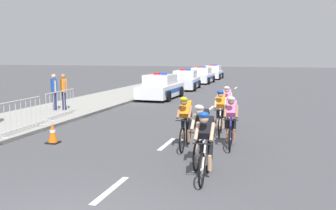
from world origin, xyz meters
The scene contains 18 objects.
sidewalk_slab centered at (-6.59, 14.00, 0.06)m, with size 3.82×60.00×0.12m, color #A3A099.
kerb_edge centered at (-4.76, 14.00, 0.07)m, with size 0.16×60.00×0.13m, color #9E9E99.
lane_markings_centre centered at (0.00, 12.15, 0.00)m, with size 0.14×29.60×0.01m.
cyclist_lead centered at (1.70, 3.26, 0.79)m, with size 0.42×1.72×1.56m.
cyclist_second centered at (1.41, 4.28, 0.79)m, with size 0.42×1.72×1.56m.
cyclist_third centered at (0.66, 5.76, 0.79)m, with size 0.43×1.72×1.56m.
cyclist_fourth centered at (1.89, 6.23, 0.79)m, with size 0.44×1.72×1.56m.
cyclist_fifth centered at (1.34, 7.98, 0.79)m, with size 0.44×1.72×1.56m.
cyclist_sixth centered at (1.35, 9.57, 0.79)m, with size 0.44×1.72×1.56m.
police_car_nearest centered at (-3.63, 17.26, 0.68)m, with size 2.08×4.44×1.59m.
police_car_second centered at (-3.63, 23.72, 0.68)m, with size 2.24×4.52×1.59m.
police_car_third centered at (-3.63, 30.33, 0.68)m, with size 2.02×4.41×1.59m.
police_car_furthest centered at (-3.63, 36.95, 0.68)m, with size 2.09×4.45×1.59m.
crowd_barrier_middle centered at (-5.04, 6.06, 0.65)m, with size 0.62×2.32×1.07m.
crowd_barrier_rear centered at (-5.42, 9.07, 0.65)m, with size 0.65×2.32×1.07m.
traffic_cone_near centered at (-3.36, 5.30, 0.31)m, with size 0.36×0.36×0.64m.
spectator_closest centered at (-6.36, 10.83, 1.08)m, with size 0.43×0.42×1.68m.
spectator_back centered at (-6.75, 10.67, 1.08)m, with size 0.44×0.41×1.68m.
Camera 1 is at (3.08, -4.40, 2.67)m, focal length 39.95 mm.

